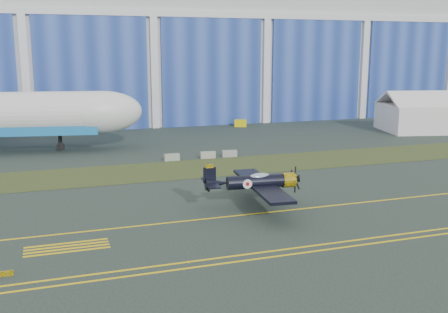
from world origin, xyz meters
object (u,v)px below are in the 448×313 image
object	(u,v)px
shipping_container	(75,126)
tug	(241,123)
warbird	(256,182)
tent	(428,111)

from	to	relation	value
shipping_container	tug	bearing A→B (deg)	18.26
warbird	tug	size ratio (longest dim) A/B	5.87
warbird	tug	world-z (taller)	warbird
warbird	tent	size ratio (longest dim) A/B	0.74
warbird	shipping_container	world-z (taller)	warbird
tug	warbird	bearing A→B (deg)	-85.01
warbird	shipping_container	xyz separation A→B (m)	(-13.20, 51.08, -1.16)
shipping_container	tug	world-z (taller)	shipping_container
tent	tug	distance (m)	33.51
tug	shipping_container	bearing A→B (deg)	-160.00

